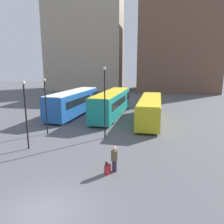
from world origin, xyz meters
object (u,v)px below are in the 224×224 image
Objects in this scene: bus_1 at (112,103)px; lamp_post_2 at (105,98)px; bus_2 at (150,108)px; bus_0 at (74,102)px; lamp_post_0 at (25,110)px; suitcase at (107,169)px; traveler at (114,157)px; lamp_post_1 at (46,102)px.

lamp_post_2 reaches higher than bus_1.
bus_2 is 1.86× the size of lamp_post_2.
bus_1 is at bearing -84.04° from bus_0.
suitcase is at bearing -24.24° from lamp_post_0.
lamp_post_2 is at bearing 33.52° from traveler.
lamp_post_1 is at bearing -172.90° from bus_0.
lamp_post_2 reaches higher than lamp_post_1.
bus_0 is 2.25× the size of lamp_post_1.
bus_2 is 8.50m from lamp_post_2.
lamp_post_0 reaches higher than bus_1.
suitcase is 0.13× the size of lamp_post_2.
lamp_post_0 is (-6.96, 3.13, 2.90)m from suitcase.
lamp_post_2 is at bearing 152.98° from bus_2.
bus_2 is 13.63m from traveler.
suitcase is (-2.78, -13.76, -1.22)m from bus_2.
bus_1 is at bearing 68.80° from lamp_post_0.
lamp_post_2 is (5.79, -0.39, 0.56)m from lamp_post_1.
bus_0 reaches higher than bus_2.
bus_2 is at bearing 6.46° from suitcase.
lamp_post_2 is (5.56, 3.56, 0.53)m from lamp_post_0.
bus_1 is (5.18, -0.04, 0.01)m from bus_0.
bus_0 is at bearing 44.47° from traveler.
traveler is (7.66, -15.33, -0.76)m from bus_0.
suitcase is at bearing -148.67° from bus_0.
bus_1 is 10.05m from lamp_post_1.
bus_1 is 1.06× the size of bus_2.
lamp_post_2 reaches higher than traveler.
lamp_post_1 is 0.83× the size of lamp_post_2.
traveler is at bearing -41.69° from lamp_post_1.
traveler is (2.49, -15.29, -0.77)m from bus_1.
bus_1 is at bearing 59.33° from lamp_post_1.
lamp_post_1 is (-7.18, 7.09, 2.87)m from suitcase.
lamp_post_2 reaches higher than bus_0.
bus_1 is 9.19m from lamp_post_2.
bus_1 is at bearing 72.55° from bus_2.
bus_2 is at bearing -94.40° from bus_0.
bus_0 is 17.35m from suitcase.
suitcase is at bearing 151.06° from traveler.
suitcase is at bearing -44.61° from lamp_post_1.
traveler is at bearing -20.76° from lamp_post_0.
bus_0 is at bearing 94.89° from bus_1.
bus_1 is 5.25m from bus_2.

